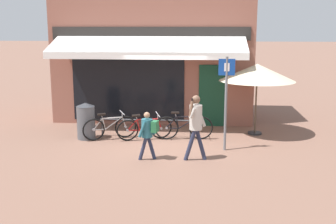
# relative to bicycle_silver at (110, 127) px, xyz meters

# --- Properties ---
(ground_plane) EXTENTS (160.00, 160.00, 0.00)m
(ground_plane) POSITION_rel_bicycle_silver_xyz_m (1.64, -0.48, -0.37)
(ground_plane) COLOR brown
(shop_front) EXTENTS (7.00, 4.47, 4.59)m
(shop_front) POSITION_rel_bicycle_silver_xyz_m (1.00, 3.48, 1.93)
(shop_front) COLOR #8E5647
(shop_front) RESTS_ON ground_plane
(bike_rack_rail) EXTENTS (2.84, 0.04, 0.57)m
(bike_rack_rail) POSITION_rel_bicycle_silver_xyz_m (1.06, 0.32, 0.09)
(bike_rack_rail) COLOR #47494F
(bike_rack_rail) RESTS_ON ground_plane
(bicycle_silver) EXTENTS (1.53, 0.84, 0.83)m
(bicycle_silver) POSITION_rel_bicycle_silver_xyz_m (0.00, 0.00, 0.00)
(bicycle_silver) COLOR black
(bicycle_silver) RESTS_ON ground_plane
(bicycle_red) EXTENTS (1.64, 0.69, 0.82)m
(bicycle_red) POSITION_rel_bicycle_silver_xyz_m (1.06, 0.01, -0.01)
(bicycle_red) COLOR black
(bicycle_red) RESTS_ON ground_plane
(bicycle_black) EXTENTS (1.76, 0.52, 0.87)m
(bicycle_black) POSITION_rel_bicycle_silver_xyz_m (2.23, 0.15, 0.02)
(bicycle_black) COLOR black
(bicycle_black) RESTS_ON ground_plane
(pedestrian_adult) EXTENTS (0.61, 0.46, 1.69)m
(pedestrian_adult) POSITION_rel_bicycle_silver_xyz_m (2.62, -1.78, 0.68)
(pedestrian_adult) COLOR #282D47
(pedestrian_adult) RESTS_ON ground_plane
(pedestrian_child) EXTENTS (0.54, 0.38, 1.26)m
(pedestrian_child) POSITION_rel_bicycle_silver_xyz_m (1.42, -1.85, 0.41)
(pedestrian_child) COLOR #282D47
(pedestrian_child) RESTS_ON ground_plane
(litter_bin) EXTENTS (0.55, 0.55, 1.11)m
(litter_bin) POSITION_rel_bicycle_silver_xyz_m (-0.73, 0.01, 0.19)
(litter_bin) COLOR #515459
(litter_bin) RESTS_ON ground_plane
(parking_sign) EXTENTS (0.44, 0.07, 2.58)m
(parking_sign) POSITION_rel_bicycle_silver_xyz_m (3.41, -0.85, 1.20)
(parking_sign) COLOR slate
(parking_sign) RESTS_ON ground_plane
(cafe_parasol) EXTENTS (2.35, 2.35, 2.23)m
(cafe_parasol) POSITION_rel_bicycle_silver_xyz_m (4.45, 1.00, 1.59)
(cafe_parasol) COLOR #4C3D2D
(cafe_parasol) RESTS_ON ground_plane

